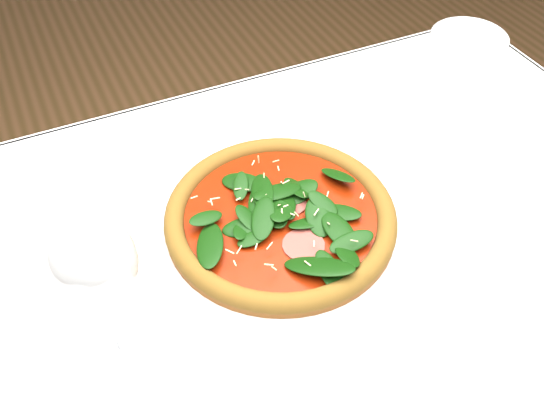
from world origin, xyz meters
name	(u,v)px	position (x,y,z in m)	size (l,w,h in m)	color
dining_table	(295,302)	(0.00, 0.00, 0.65)	(1.21, 0.81, 0.75)	white
plate	(280,225)	(0.00, 0.05, 0.76)	(0.36, 0.36, 0.02)	silver
pizza	(280,214)	(0.00, 0.05, 0.78)	(0.39, 0.39, 0.04)	#955824
wine_glass	(94,266)	(-0.24, -0.03, 0.90)	(0.09, 0.09, 0.21)	silver
saucer_far	(470,37)	(0.54, 0.34, 0.76)	(0.15, 0.15, 0.01)	silver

